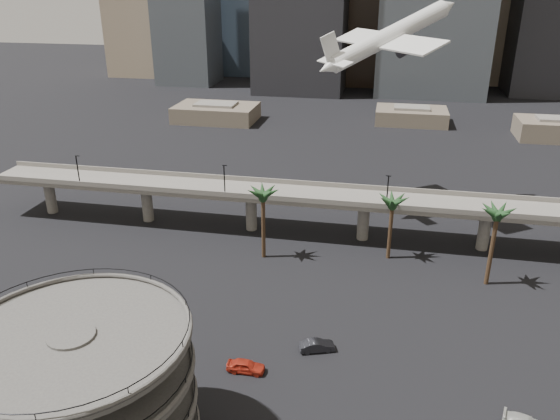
% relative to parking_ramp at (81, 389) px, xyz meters
% --- Properties ---
extents(parking_ramp, '(22.20, 22.20, 17.35)m').
position_rel_parking_ramp_xyz_m(parking_ramp, '(0.00, 0.00, 0.00)').
color(parking_ramp, '#464442').
rests_on(parking_ramp, ground).
extents(overpass, '(130.00, 9.30, 14.70)m').
position_rel_parking_ramp_xyz_m(overpass, '(13.00, 59.00, -2.50)').
color(overpass, slate).
rests_on(overpass, ground).
extents(palm_trees, '(42.40, 10.40, 14.00)m').
position_rel_parking_ramp_xyz_m(palm_trees, '(27.02, 48.65, 1.59)').
color(palm_trees, '#412D1C').
rests_on(palm_trees, ground).
extents(low_buildings, '(135.00, 27.50, 6.80)m').
position_rel_parking_ramp_xyz_m(low_buildings, '(19.89, 146.30, -6.97)').
color(low_buildings, '#675A4C').
rests_on(low_buildings, ground).
extents(airborne_jet, '(27.31, 26.29, 14.50)m').
position_rel_parking_ramp_xyz_m(airborne_jet, '(26.11, 74.78, 26.04)').
color(airborne_jet, silver).
rests_on(airborne_jet, ground).
extents(car_a, '(4.92, 2.03, 1.67)m').
position_rel_parking_ramp_xyz_m(car_a, '(11.72, 17.15, -9.00)').
color(car_a, red).
rests_on(car_a, ground).
extents(car_b, '(5.12, 3.20, 1.59)m').
position_rel_parking_ramp_xyz_m(car_b, '(20.05, 23.14, -9.04)').
color(car_b, black).
rests_on(car_b, ground).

